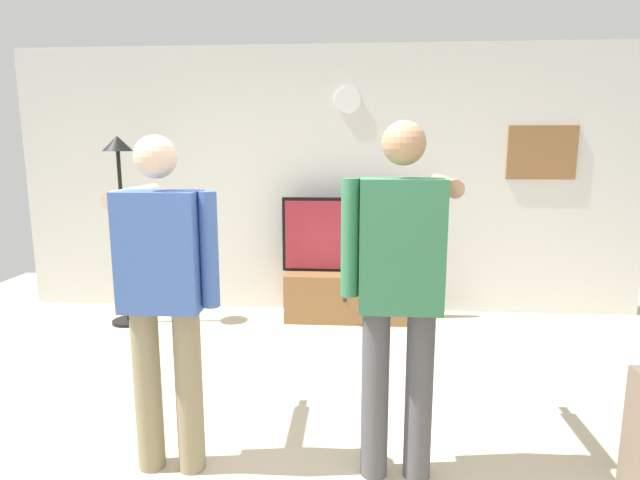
{
  "coord_description": "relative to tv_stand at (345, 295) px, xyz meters",
  "views": [
    {
      "loc": [
        0.33,
        -2.38,
        1.69
      ],
      "look_at": [
        0.07,
        1.2,
        1.05
      ],
      "focal_mm": 28.96,
      "sensor_mm": 36.0,
      "label": 1
    }
  ],
  "objects": [
    {
      "name": "framed_picture",
      "position": [
        1.91,
        0.3,
        1.41
      ],
      "size": [
        0.67,
        0.04,
        0.52
      ],
      "primitive_type": "cube",
      "color": "olive"
    },
    {
      "name": "person_standing_nearer_couch",
      "position": [
        0.32,
        -2.49,
        0.8
      ],
      "size": [
        0.58,
        0.78,
        1.82
      ],
      "color": "#4C4C51",
      "rests_on": "ground_plane"
    },
    {
      "name": "wall_clock",
      "position": [
        0.0,
        0.29,
        1.92
      ],
      "size": [
        0.26,
        0.03,
        0.26
      ],
      "primitive_type": "cylinder",
      "rotation": [
        1.57,
        0.0,
        0.0
      ],
      "color": "white"
    },
    {
      "name": "television",
      "position": [
        0.0,
        0.05,
        0.61
      ],
      "size": [
        1.26,
        0.07,
        0.74
      ],
      "color": "black",
      "rests_on": "tv_stand"
    },
    {
      "name": "ground_plane",
      "position": [
        -0.22,
        -2.6,
        -0.24
      ],
      "size": [
        8.4,
        8.4,
        0.0
      ],
      "primitive_type": "plane",
      "color": "beige"
    },
    {
      "name": "person_standing_nearer_lamp",
      "position": [
        -0.87,
        -2.52,
        0.76
      ],
      "size": [
        0.58,
        0.78,
        1.76
      ],
      "color": "gray",
      "rests_on": "ground_plane"
    },
    {
      "name": "floor_lamp",
      "position": [
        -2.11,
        -0.29,
        1.05
      ],
      "size": [
        0.32,
        0.32,
        1.8
      ],
      "color": "black",
      "rests_on": "ground_plane"
    },
    {
      "name": "tv_stand",
      "position": [
        0.0,
        0.0,
        0.0
      ],
      "size": [
        1.19,
        0.49,
        0.48
      ],
      "color": "olive",
      "rests_on": "ground_plane"
    },
    {
      "name": "back_wall",
      "position": [
        -0.22,
        0.35,
        1.11
      ],
      "size": [
        6.4,
        0.1,
        2.7
      ],
      "primitive_type": "cube",
      "color": "silver",
      "rests_on": "ground_plane"
    }
  ]
}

